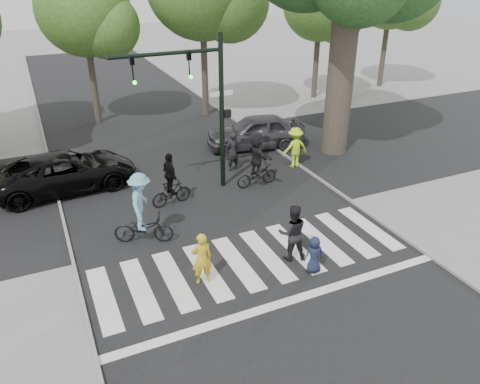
% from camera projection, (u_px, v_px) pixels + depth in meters
% --- Properties ---
extents(ground, '(120.00, 120.00, 0.00)m').
position_uv_depth(ground, '(267.00, 277.00, 13.60)').
color(ground, gray).
rests_on(ground, ground).
extents(road_stem, '(10.00, 70.00, 0.01)m').
position_uv_depth(road_stem, '(206.00, 204.00, 17.66)').
color(road_stem, black).
rests_on(road_stem, ground).
extents(road_cross, '(70.00, 10.00, 0.01)m').
position_uv_depth(road_cross, '(181.00, 174.00, 20.10)').
color(road_cross, black).
rests_on(road_cross, ground).
extents(curb_left, '(0.10, 70.00, 0.10)m').
position_uv_depth(curb_left, '(66.00, 232.00, 15.76)').
color(curb_left, gray).
rests_on(curb_left, ground).
extents(curb_right, '(0.10, 70.00, 0.10)m').
position_uv_depth(curb_right, '(319.00, 179.00, 19.52)').
color(curb_right, gray).
rests_on(curb_right, ground).
extents(crosswalk, '(10.00, 3.85, 0.01)m').
position_uv_depth(crosswalk, '(257.00, 265.00, 14.13)').
color(crosswalk, silver).
rests_on(crosswalk, ground).
extents(traffic_signal, '(4.45, 0.29, 6.00)m').
position_uv_depth(traffic_signal, '(200.00, 93.00, 17.02)').
color(traffic_signal, black).
rests_on(traffic_signal, ground).
extents(bg_tree_2, '(5.04, 4.80, 8.40)m').
position_uv_depth(bg_tree_2, '(89.00, 13.00, 23.87)').
color(bg_tree_2, brown).
rests_on(bg_tree_2, ground).
extents(bg_tree_4, '(4.83, 4.60, 8.15)m').
position_uv_depth(bg_tree_4, '(325.00, 7.00, 28.73)').
color(bg_tree_4, brown).
rests_on(bg_tree_4, ground).
extents(pedestrian_woman, '(0.62, 0.44, 1.62)m').
position_uv_depth(pedestrian_woman, '(202.00, 259.00, 13.02)').
color(pedestrian_woman, gold).
rests_on(pedestrian_woman, ground).
extents(pedestrian_child, '(0.63, 0.46, 1.17)m').
position_uv_depth(pedestrian_child, '(314.00, 255.00, 13.58)').
color(pedestrian_child, '#1B213F').
rests_on(pedestrian_child, ground).
extents(pedestrian_adult, '(1.05, 0.92, 1.83)m').
position_uv_depth(pedestrian_adult, '(292.00, 233.00, 14.06)').
color(pedestrian_adult, black).
rests_on(pedestrian_adult, ground).
extents(cyclist_left, '(2.03, 1.43, 2.43)m').
position_uv_depth(cyclist_left, '(142.00, 213.00, 14.83)').
color(cyclist_left, black).
rests_on(cyclist_left, ground).
extents(cyclist_mid, '(1.62, 1.01, 2.05)m').
position_uv_depth(cyclist_mid, '(171.00, 184.00, 17.24)').
color(cyclist_mid, black).
rests_on(cyclist_mid, ground).
extents(cyclist_right, '(1.78, 1.66, 2.23)m').
position_uv_depth(cyclist_right, '(257.00, 163.00, 18.64)').
color(cyclist_right, black).
rests_on(cyclist_right, ground).
extents(car_suv, '(5.61, 2.92, 1.51)m').
position_uv_depth(car_suv, '(66.00, 172.00, 18.47)').
color(car_suv, black).
rests_on(car_suv, ground).
extents(car_grey, '(5.02, 2.84, 1.61)m').
position_uv_depth(car_grey, '(255.00, 132.00, 22.59)').
color(car_grey, '#3B3B40').
rests_on(car_grey, ground).
extents(bystander_hivis, '(1.18, 0.69, 1.80)m').
position_uv_depth(bystander_hivis, '(295.00, 147.00, 20.43)').
color(bystander_hivis, '#BCF01D').
rests_on(bystander_hivis, ground).
extents(bystander_dark, '(0.69, 0.52, 1.73)m').
position_uv_depth(bystander_dark, '(233.00, 152.00, 20.09)').
color(bystander_dark, black).
rests_on(bystander_dark, ground).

